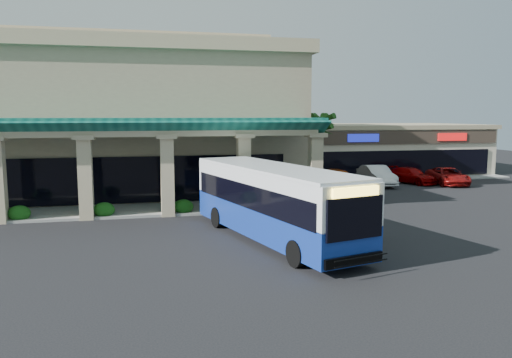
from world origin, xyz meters
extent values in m
plane|color=black|center=(0.00, 0.00, 0.00)|extent=(110.00, 110.00, 0.00)
imported|color=#3A4258|center=(6.02, -2.69, 0.97)|extent=(0.73, 0.84, 1.95)
imported|color=#9B3200|center=(10.83, 13.36, 0.81)|extent=(3.11, 5.10, 1.62)
imported|color=silver|center=(14.62, 14.21, 0.83)|extent=(2.10, 5.15, 1.66)
imported|color=#7B0000|center=(18.07, 14.72, 0.68)|extent=(3.60, 5.06, 1.36)
imported|color=#9E1211|center=(20.80, 13.44, 0.71)|extent=(3.32, 5.46, 1.42)
camera|label=1|loc=(-4.32, -23.77, 5.83)|focal=35.00mm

